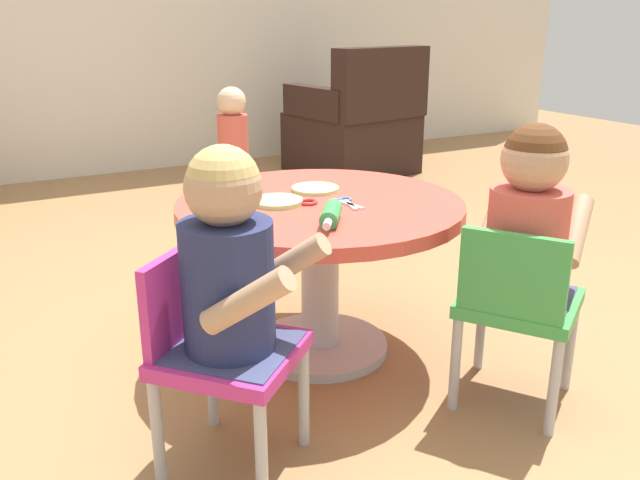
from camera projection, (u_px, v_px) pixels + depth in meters
ground_plane at (320, 349)px, 2.20m from camera, size 10.00×10.00×0.00m
craft_table at (320, 239)px, 2.08m from camera, size 0.88×0.88×0.51m
child_chair_left at (218, 349)px, 1.56m from camera, size 0.42×0.42×0.54m
seated_child_left at (229, 260)px, 1.48m from camera, size 0.43×0.44×0.51m
child_chair_right at (517, 305)px, 1.80m from camera, size 0.42×0.42×0.54m
seated_child_right at (529, 221)px, 1.76m from camera, size 0.44×0.41×0.51m
armchair_dark at (356, 128)px, 4.55m from camera, size 0.80×0.82×0.85m
toddler_standing at (233, 143)px, 3.74m from camera, size 0.17×0.17×0.67m
rolling_pin at (331, 214)px, 1.82m from camera, size 0.15×0.20×0.05m
craft_scissors at (345, 202)px, 2.01m from camera, size 0.08×0.14×0.01m
playdough_blob_0 at (315, 189)px, 2.16m from camera, size 0.15×0.15×0.01m
playdough_blob_1 at (277, 201)px, 2.01m from camera, size 0.15×0.15×0.01m
cookie_cutter_0 at (308, 202)px, 2.01m from camera, size 0.06×0.06×0.01m
cookie_cutter_1 at (239, 216)px, 1.87m from camera, size 0.07×0.07×0.01m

